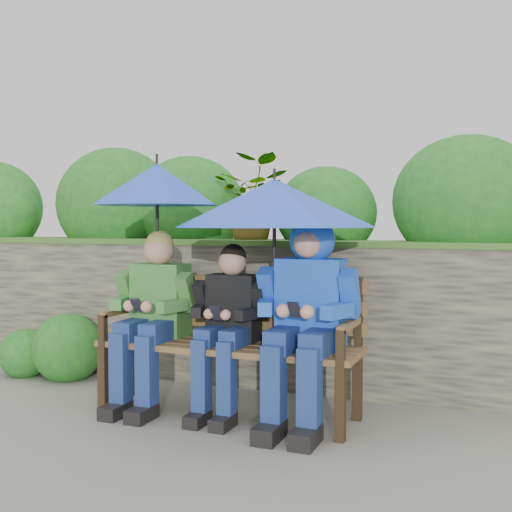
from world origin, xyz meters
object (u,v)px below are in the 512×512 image
at_px(boy_left, 153,310).
at_px(boy_right, 307,305).
at_px(umbrella_left, 157,185).
at_px(park_bench, 232,334).
at_px(boy_middle, 228,320).
at_px(umbrella_right, 274,203).

bearing_deg(boy_left, boy_right, 0.31).
bearing_deg(umbrella_left, boy_right, -3.55).
relative_size(park_bench, boy_right, 1.34).
distance_m(boy_middle, boy_right, 0.50).
bearing_deg(boy_middle, umbrella_right, 8.81).
distance_m(boy_right, umbrella_right, 0.62).
distance_m(boy_left, umbrella_right, 1.03).
bearing_deg(boy_right, park_bench, 172.13).
xyz_separation_m(boy_left, boy_right, (1.00, 0.01, 0.08)).
bearing_deg(boy_middle, boy_left, -179.12).
height_order(boy_middle, umbrella_right, umbrella_right).
distance_m(boy_middle, umbrella_right, 0.74).
xyz_separation_m(boy_left, umbrella_left, (-0.00, 0.07, 0.78)).
bearing_deg(boy_middle, park_bench, 90.06).
height_order(boy_left, umbrella_left, umbrella_left).
distance_m(umbrella_left, umbrella_right, 0.80).
bearing_deg(park_bench, boy_right, -7.87).
height_order(boy_right, umbrella_right, umbrella_right).
bearing_deg(park_bench, umbrella_left, -179.37).
height_order(park_bench, boy_left, boy_left).
distance_m(boy_middle, umbrella_left, 0.96).
xyz_separation_m(park_bench, boy_left, (-0.51, -0.07, 0.13)).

